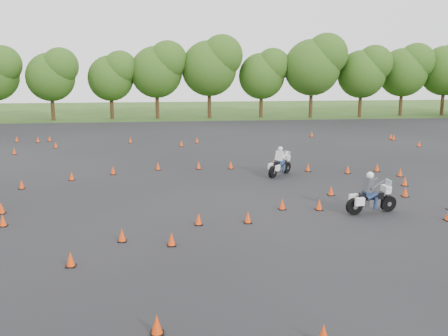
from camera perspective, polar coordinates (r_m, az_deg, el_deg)
ground at (r=20.37m, az=1.38°, el=-5.52°), size 140.00×140.00×0.00m
asphalt_pad at (r=26.12m, az=-0.54°, el=-1.71°), size 62.00×62.00×0.00m
treeline at (r=54.59m, az=-0.96°, el=10.02°), size 87.15×32.07×10.85m
traffic_cones at (r=25.58m, az=-0.60°, el=-1.48°), size 36.46×32.99×0.45m
rider_grey at (r=21.45m, az=16.53°, el=-2.66°), size 2.39×1.10×1.77m
rider_white at (r=27.92m, az=6.38°, el=0.83°), size 1.98×2.04×1.68m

